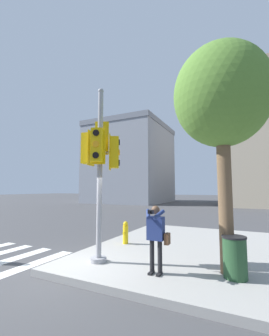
# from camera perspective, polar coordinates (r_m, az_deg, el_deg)

# --- Properties ---
(ground_plane) EXTENTS (160.00, 160.00, 0.00)m
(ground_plane) POSITION_cam_1_polar(r_m,az_deg,el_deg) (6.74, -18.30, -23.94)
(ground_plane) COLOR #424244
(sidewalk_corner) EXTENTS (8.00, 8.00, 0.17)m
(sidewalk_corner) POSITION_cam_1_polar(r_m,az_deg,el_deg) (8.42, 20.25, -19.39)
(sidewalk_corner) COLOR #9E9B96
(sidewalk_corner) RESTS_ON ground_plane
(traffic_signal_pole) EXTENTS (1.12, 1.11, 4.97)m
(traffic_signal_pole) POSITION_cam_1_polar(r_m,az_deg,el_deg) (6.56, -8.74, 2.68)
(traffic_signal_pole) COLOR #939399
(traffic_signal_pole) RESTS_ON sidewalk_corner
(person_photographer) EXTENTS (0.58, 0.54, 1.60)m
(person_photographer) POSITION_cam_1_polar(r_m,az_deg,el_deg) (5.63, 5.52, -16.11)
(person_photographer) COLOR black
(person_photographer) RESTS_ON sidewalk_corner
(street_tree) EXTENTS (2.42, 2.42, 5.73)m
(street_tree) POSITION_cam_1_polar(r_m,az_deg,el_deg) (6.43, 21.21, 16.26)
(street_tree) COLOR brown
(street_tree) RESTS_ON sidewalk_corner
(fire_hydrant) EXTENTS (0.19, 0.25, 0.81)m
(fire_hydrant) POSITION_cam_1_polar(r_m,az_deg,el_deg) (8.61, -2.29, -16.08)
(fire_hydrant) COLOR yellow
(fire_hydrant) RESTS_ON sidewalk_corner
(trash_bin) EXTENTS (0.54, 0.54, 0.93)m
(trash_bin) POSITION_cam_1_polar(r_m,az_deg,el_deg) (5.92, 24.12, -19.93)
(trash_bin) COLOR #234728
(trash_bin) RESTS_ON sidewalk_corner
(building_left) EXTENTS (11.68, 12.81, 12.83)m
(building_left) POSITION_cam_1_polar(r_m,az_deg,el_deg) (37.79, -0.90, 1.12)
(building_left) COLOR gray
(building_left) RESTS_ON ground_plane
(building_right) EXTENTS (11.58, 14.10, 17.42)m
(building_right) POSITION_cam_1_polar(r_m,az_deg,el_deg) (35.88, 31.03, 5.94)
(building_right) COLOR tan
(building_right) RESTS_ON ground_plane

